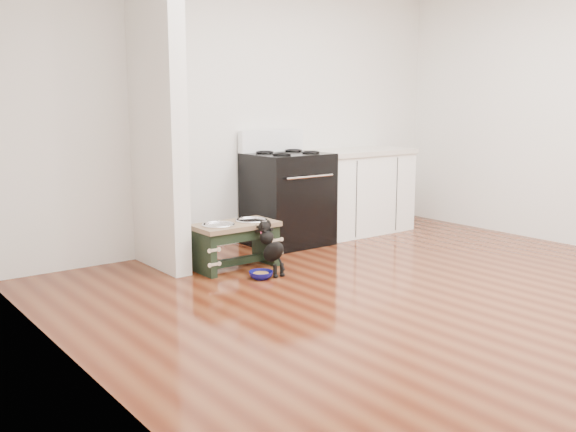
{
  "coord_description": "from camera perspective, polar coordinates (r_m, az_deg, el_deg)",
  "views": [
    {
      "loc": [
        -3.6,
        -2.9,
        1.44
      ],
      "look_at": [
        -0.36,
        1.35,
        0.47
      ],
      "focal_mm": 40.0,
      "sensor_mm": 36.0,
      "label": 1
    }
  ],
  "objects": [
    {
      "name": "dog_feeder",
      "position": [
        5.54,
        -4.67,
        -1.8
      ],
      "size": [
        0.73,
        0.39,
        0.42
      ],
      "color": "black",
      "rests_on": "ground"
    },
    {
      "name": "ground",
      "position": [
        4.84,
        13.32,
        -7.32
      ],
      "size": [
        5.0,
        5.0,
        0.0
      ],
      "primitive_type": "plane",
      "color": "#45190C",
      "rests_on": "ground"
    },
    {
      "name": "oven_range",
      "position": [
        6.43,
        -0.04,
        1.67
      ],
      "size": [
        0.76,
        0.69,
        1.14
      ],
      "color": "black",
      "rests_on": "ground"
    },
    {
      "name": "room_shell",
      "position": [
        4.63,
        14.16,
        12.19
      ],
      "size": [
        5.0,
        5.0,
        5.0
      ],
      "color": "silver",
      "rests_on": "ground"
    },
    {
      "name": "partition_wall",
      "position": [
        5.56,
        -11.58,
        9.14
      ],
      "size": [
        0.15,
        0.8,
        2.7
      ],
      "primitive_type": "cube",
      "color": "silver",
      "rests_on": "ground"
    },
    {
      "name": "floor_bowl",
      "position": [
        5.27,
        -2.42,
        -5.25
      ],
      "size": [
        0.23,
        0.23,
        0.06
      ],
      "rotation": [
        0.0,
        0.0,
        -0.17
      ],
      "color": "#0E0D61",
      "rests_on": "ground"
    },
    {
      "name": "cabinet_run",
      "position": [
        7.08,
        6.2,
        2.2
      ],
      "size": [
        1.24,
        0.64,
        0.91
      ],
      "color": "white",
      "rests_on": "ground"
    },
    {
      "name": "puppy",
      "position": [
        5.35,
        -1.55,
        -2.66
      ],
      "size": [
        0.13,
        0.37,
        0.44
      ],
      "color": "black",
      "rests_on": "ground"
    }
  ]
}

